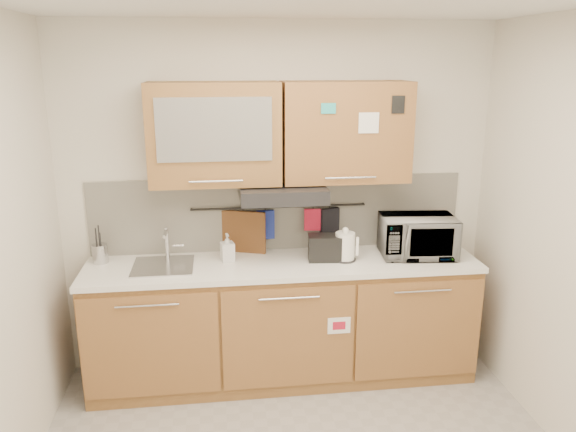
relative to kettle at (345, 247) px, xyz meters
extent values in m
plane|color=silver|center=(-0.45, 0.33, 0.28)|extent=(3.20, 0.00, 3.20)
cube|color=#A27739|center=(-0.45, 0.03, -0.58)|extent=(2.80, 0.60, 0.88)
cube|color=black|center=(-0.45, 0.03, -0.97)|extent=(2.80, 0.54, 0.10)
cube|color=#A2683A|center=(-1.38, -0.28, -0.55)|extent=(0.91, 0.02, 0.74)
cylinder|color=silver|center=(-1.38, -0.30, -0.24)|extent=(0.41, 0.01, 0.01)
cube|color=#A2683A|center=(-0.45, -0.28, -0.55)|extent=(0.91, 0.02, 0.74)
cylinder|color=silver|center=(-0.45, -0.30, -0.24)|extent=(0.41, 0.01, 0.01)
cube|color=#A2683A|center=(0.49, -0.28, -0.55)|extent=(0.91, 0.02, 0.74)
cylinder|color=silver|center=(0.49, -0.30, -0.24)|extent=(0.41, 0.01, 0.01)
cube|color=white|center=(-0.45, 0.02, -0.12)|extent=(2.82, 0.62, 0.04)
cube|color=silver|center=(-0.45, 0.32, 0.18)|extent=(2.80, 0.02, 0.56)
cube|color=#A27739|center=(-0.91, 0.16, 0.81)|extent=(0.90, 0.35, 0.70)
cube|color=silver|center=(-0.91, -0.03, 0.86)|extent=(0.76, 0.02, 0.42)
cube|color=#A2683A|center=(0.01, 0.16, 0.81)|extent=(0.90, 0.35, 0.70)
cube|color=white|center=(0.13, -0.02, 0.89)|extent=(0.14, 0.00, 0.14)
cube|color=black|center=(-0.45, 0.08, 0.40)|extent=(0.60, 0.46, 0.10)
cube|color=silver|center=(-1.30, 0.03, -0.10)|extent=(0.42, 0.40, 0.03)
cylinder|color=silver|center=(-1.28, 0.19, 0.02)|extent=(0.03, 0.03, 0.24)
cylinder|color=silver|center=(-1.28, 0.11, 0.12)|extent=(0.02, 0.18, 0.02)
cylinder|color=black|center=(-0.45, 0.28, 0.24)|extent=(1.30, 0.02, 0.02)
cylinder|color=#B5B5BA|center=(-1.75, 0.17, -0.03)|extent=(0.13, 0.13, 0.14)
cylinder|color=black|center=(-1.76, 0.18, 0.03)|extent=(0.01, 0.01, 0.26)
cylinder|color=black|center=(-1.73, 0.16, 0.02)|extent=(0.01, 0.01, 0.23)
cylinder|color=black|center=(-1.75, 0.19, 0.04)|extent=(0.01, 0.01, 0.27)
cylinder|color=black|center=(-1.76, 0.15, 0.00)|extent=(0.01, 0.01, 0.20)
cylinder|color=white|center=(0.00, 0.00, 0.01)|extent=(0.18, 0.18, 0.21)
sphere|color=white|center=(0.00, 0.00, 0.13)|extent=(0.05, 0.05, 0.05)
cube|color=white|center=(0.08, -0.03, 0.01)|extent=(0.03, 0.03, 0.13)
cylinder|color=black|center=(0.00, 0.00, -0.09)|extent=(0.16, 0.16, 0.01)
cube|color=black|center=(-0.14, 0.02, -0.01)|extent=(0.26, 0.17, 0.19)
cube|color=black|center=(-0.18, 0.03, 0.08)|extent=(0.08, 0.11, 0.01)
cube|color=black|center=(-0.10, 0.02, 0.08)|extent=(0.08, 0.11, 0.01)
imported|color=#999999|center=(0.55, 0.04, 0.05)|extent=(0.57, 0.41, 0.30)
imported|color=#999999|center=(-0.84, 0.09, 0.00)|extent=(0.11, 0.11, 0.20)
cube|color=brown|center=(-0.72, 0.27, 0.01)|extent=(0.33, 0.14, 0.42)
cube|color=navy|center=(-0.55, 0.27, 0.11)|extent=(0.13, 0.04, 0.22)
cube|color=black|center=(-0.06, 0.27, 0.11)|extent=(0.15, 0.08, 0.23)
cube|color=red|center=(-0.19, 0.27, 0.14)|extent=(0.14, 0.04, 0.17)
camera|label=1|loc=(-0.89, -3.75, 1.31)|focal=35.00mm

